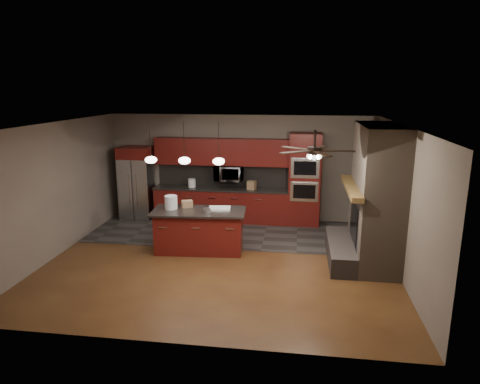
% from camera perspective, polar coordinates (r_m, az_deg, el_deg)
% --- Properties ---
extents(ground, '(7.00, 7.00, 0.00)m').
position_cam_1_polar(ground, '(8.99, -2.59, -9.10)').
color(ground, brown).
rests_on(ground, ground).
extents(ceiling, '(7.00, 6.00, 0.02)m').
position_cam_1_polar(ceiling, '(8.31, -2.81, 8.98)').
color(ceiling, white).
rests_on(ceiling, back_wall).
extents(back_wall, '(7.00, 0.02, 2.80)m').
position_cam_1_polar(back_wall, '(11.44, 0.06, 3.25)').
color(back_wall, '#73695C').
rests_on(back_wall, ground).
extents(right_wall, '(0.02, 6.00, 2.80)m').
position_cam_1_polar(right_wall, '(8.63, 20.80, -1.18)').
color(right_wall, '#73695C').
rests_on(right_wall, ground).
extents(left_wall, '(0.02, 6.00, 2.80)m').
position_cam_1_polar(left_wall, '(9.80, -23.25, 0.31)').
color(left_wall, '#73695C').
rests_on(left_wall, ground).
extents(slate_tile_patch, '(7.00, 2.40, 0.01)m').
position_cam_1_polar(slate_tile_patch, '(10.65, -0.83, -5.34)').
color(slate_tile_patch, '#373431').
rests_on(slate_tile_patch, ground).
extents(fireplace_column, '(1.30, 2.10, 2.80)m').
position_cam_1_polar(fireplace_column, '(8.94, 17.32, -1.08)').
color(fireplace_column, '#6D5D4D').
rests_on(fireplace_column, ground).
extents(back_cabinetry, '(3.59, 0.64, 2.20)m').
position_cam_1_polar(back_cabinetry, '(11.37, -2.49, 0.56)').
color(back_cabinetry, '#5D1311').
rests_on(back_cabinetry, ground).
extents(oven_tower, '(0.80, 0.63, 2.38)m').
position_cam_1_polar(oven_tower, '(11.08, 8.59, 1.64)').
color(oven_tower, '#5D1311').
rests_on(oven_tower, ground).
extents(microwave, '(0.73, 0.41, 0.50)m').
position_cam_1_polar(microwave, '(11.26, -1.50, 2.55)').
color(microwave, silver).
rests_on(microwave, back_cabinetry).
extents(refrigerator, '(0.83, 0.75, 1.96)m').
position_cam_1_polar(refrigerator, '(11.86, -13.54, 1.17)').
color(refrigerator, silver).
rests_on(refrigerator, ground).
extents(kitchen_island, '(2.06, 1.05, 0.92)m').
position_cam_1_polar(kitchen_island, '(9.37, -5.45, -5.13)').
color(kitchen_island, '#5D1311').
rests_on(kitchen_island, ground).
extents(white_bucket, '(0.30, 0.30, 0.29)m').
position_cam_1_polar(white_bucket, '(9.39, -9.18, -1.37)').
color(white_bucket, white).
rests_on(white_bucket, kitchen_island).
extents(paint_can, '(0.18, 0.18, 0.10)m').
position_cam_1_polar(paint_can, '(9.02, -4.39, -2.50)').
color(paint_can, silver).
rests_on(paint_can, kitchen_island).
extents(paint_tray, '(0.49, 0.37, 0.05)m').
position_cam_1_polar(paint_tray, '(9.27, -2.74, -2.20)').
color(paint_tray, white).
rests_on(paint_tray, kitchen_island).
extents(cardboard_box, '(0.28, 0.25, 0.15)m').
position_cam_1_polar(cardboard_box, '(9.50, -7.05, -1.58)').
color(cardboard_box, '#99734E').
rests_on(cardboard_box, kitchen_island).
extents(counter_bucket, '(0.26, 0.26, 0.22)m').
position_cam_1_polar(counter_bucket, '(11.47, -6.44, 1.20)').
color(counter_bucket, white).
rests_on(counter_bucket, back_cabinetry).
extents(counter_box, '(0.25, 0.22, 0.23)m').
position_cam_1_polar(counter_box, '(11.14, 1.57, 0.92)').
color(counter_box, '#93714C').
rests_on(counter_box, back_cabinetry).
extents(pendant_left, '(0.26, 0.26, 0.92)m').
position_cam_1_polar(pendant_left, '(9.52, -11.79, 4.25)').
color(pendant_left, black).
rests_on(pendant_left, ceiling).
extents(pendant_center, '(0.26, 0.26, 0.92)m').
position_cam_1_polar(pendant_center, '(9.30, -7.41, 4.20)').
color(pendant_center, black).
rests_on(pendant_center, ceiling).
extents(pendant_right, '(0.26, 0.26, 0.92)m').
position_cam_1_polar(pendant_right, '(9.13, -2.86, 4.12)').
color(pendant_right, black).
rests_on(pendant_right, ceiling).
extents(ceiling_fan, '(1.27, 1.33, 0.41)m').
position_cam_1_polar(ceiling_fan, '(7.42, 9.91, 5.54)').
color(ceiling_fan, black).
rests_on(ceiling_fan, ceiling).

